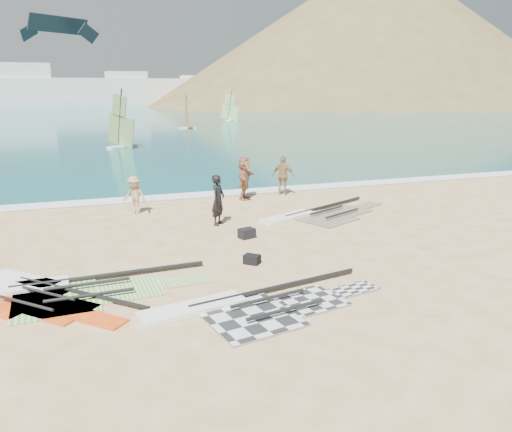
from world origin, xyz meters
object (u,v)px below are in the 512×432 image
object	(u,v)px
gear_bag_near	(247,233)
beachgoer_back	(283,176)
rig_orange	(318,214)
rig_red	(38,294)
beachgoer_right	(244,178)
beachgoer_mid	(135,195)
gear_bag_far	(252,259)
person_wetsuit	(218,200)
rig_green	(67,290)
rig_grey	(249,306)

from	to	relation	value
gear_bag_near	beachgoer_back	distance (m)	7.36
rig_orange	gear_bag_near	world-z (taller)	gear_bag_near
rig_red	beachgoer_right	size ratio (longest dim) A/B	2.34
beachgoer_right	beachgoer_mid	bearing A→B (deg)	133.27
gear_bag_near	rig_orange	bearing A→B (deg)	28.60
gear_bag_far	person_wetsuit	distance (m)	4.55
rig_green	beachgoer_mid	xyz separation A→B (m)	(2.51, 7.64, 0.72)
rig_grey	gear_bag_far	distance (m)	2.99
rig_red	gear_bag_near	distance (m)	6.99
rig_grey	beachgoer_right	xyz separation A→B (m)	(3.54, 11.19, 0.92)
rig_orange	beachgoer_right	distance (m)	4.40
rig_grey	beachgoer_right	world-z (taller)	beachgoer_right
gear_bag_near	gear_bag_far	distance (m)	2.58
rig_green	beachgoer_back	size ratio (longest dim) A/B	3.33
beachgoer_right	gear_bag_far	bearing A→B (deg)	-166.34
rig_green	rig_red	size ratio (longest dim) A/B	1.36
person_wetsuit	beachgoer_back	size ratio (longest dim) A/B	1.01
rig_orange	beachgoer_mid	xyz separation A→B (m)	(-6.81, 2.76, 0.72)
beachgoer_back	rig_orange	bearing A→B (deg)	129.52
rig_grey	rig_orange	bearing A→B (deg)	42.89
person_wetsuit	rig_red	bearing A→B (deg)	169.81
rig_orange	person_wetsuit	world-z (taller)	person_wetsuit
rig_green	gear_bag_near	xyz separation A→B (m)	(5.68, 2.90, 0.11)
rig_green	beachgoer_back	xyz separation A→B (m)	(9.57, 9.10, 0.88)
beachgoer_right	person_wetsuit	bearing A→B (deg)	180.00
rig_orange	rig_green	bearing A→B (deg)	-177.44
rig_green	gear_bag_far	xyz separation A→B (m)	(5.01, 0.40, 0.08)
rig_green	rig_orange	xyz separation A→B (m)	(9.32, 4.88, -0.00)
rig_red	beachgoer_mid	bearing A→B (deg)	112.99
gear_bag_far	beachgoer_right	bearing A→B (deg)	73.37
beachgoer_mid	rig_green	bearing A→B (deg)	-67.62
gear_bag_far	beachgoer_back	distance (m)	9.85
rig_red	gear_bag_far	xyz separation A→B (m)	(5.68, 0.43, 0.09)
rig_orange	person_wetsuit	size ratio (longest dim) A/B	3.30
person_wetsuit	beachgoer_right	size ratio (longest dim) A/B	0.96
gear_bag_far	beachgoer_back	bearing A→B (deg)	62.36
rig_grey	rig_orange	size ratio (longest dim) A/B	0.98
gear_bag_near	gear_bag_far	world-z (taller)	gear_bag_near
gear_bag_far	beachgoer_mid	size ratio (longest dim) A/B	0.29
gear_bag_near	person_wetsuit	xyz separation A→B (m)	(-0.45, 1.98, 0.77)
rig_green	gear_bag_near	world-z (taller)	gear_bag_near
gear_bag_far	gear_bag_near	bearing A→B (deg)	74.98
beachgoer_mid	beachgoer_back	bearing A→B (deg)	52.24
rig_orange	gear_bag_far	xyz separation A→B (m)	(-4.31, -4.48, 0.08)
gear_bag_near	rig_green	bearing A→B (deg)	-152.98
rig_orange	gear_bag_far	distance (m)	6.21
gear_bag_far	beachgoer_mid	distance (m)	7.68
rig_green	person_wetsuit	world-z (taller)	person_wetsuit
gear_bag_far	beachgoer_right	distance (m)	8.80
beachgoer_mid	beachgoer_back	distance (m)	7.21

